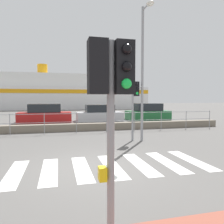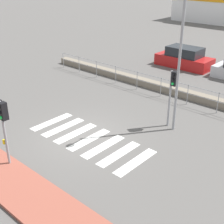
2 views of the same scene
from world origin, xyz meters
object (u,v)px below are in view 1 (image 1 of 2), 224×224
Objects in this scene: ferry_boat at (60,95)px; parked_car_silver at (100,114)px; traffic_light_far at (135,97)px; streetlamp at (144,59)px; traffic_light_near at (110,88)px; parked_car_green at (148,113)px; parked_car_red at (45,115)px.

parked_car_silver is (3.34, -23.28, -2.13)m from ferry_boat.
streetlamp is (0.31, -0.33, 1.78)m from traffic_light_far.
parked_car_green is at bearing 65.29° from traffic_light_near.
ferry_boat is 7.79× the size of parked_car_green.
ferry_boat is (-3.60, 33.03, -1.10)m from streetlamp.
traffic_light_near is 0.64× the size of parked_car_red.
traffic_light_far is at bearing -84.26° from ferry_boat.
parked_car_silver is at bearing 91.53° from streetlamp.
parked_car_green is at bearing 65.73° from streetlamp.
traffic_light_far reaches higher than parked_car_green.
parked_car_red is at bearing -93.37° from ferry_boat.
streetlamp is at bearing -63.02° from parked_car_red.
streetlamp is at bearing 64.67° from traffic_light_near.
parked_car_red is 1.07× the size of parked_car_green.
parked_car_silver is (4.70, -0.00, -0.04)m from parked_car_red.
streetlamp is 11.16m from parked_car_green.
ferry_boat is (-0.40, 39.79, 0.60)m from traffic_light_near.
parked_car_green is (7.99, -23.28, -2.10)m from ferry_boat.
parked_car_green is (7.59, 16.51, -1.50)m from traffic_light_near.
parked_car_red is at bearing 96.12° from traffic_light_near.
parked_car_red is 1.06× the size of parked_car_silver.
parked_car_red is at bearing 116.98° from streetlamp.
ferry_boat is 7.28× the size of parked_car_red.
traffic_light_far is 0.09× the size of ferry_boat.
traffic_light_far reaches higher than parked_car_silver.
parked_car_silver is (0.05, 9.42, -1.45)m from traffic_light_far.
streetlamp is 11.40m from parked_car_red.
ferry_boat is at bearing 86.63° from parked_car_red.
streetlamp is 1.53× the size of parked_car_silver.
parked_car_silver is 1.01× the size of parked_car_green.
parked_car_green is (4.40, 9.75, -3.19)m from streetlamp.
ferry_boat is at bearing 98.15° from parked_car_silver.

